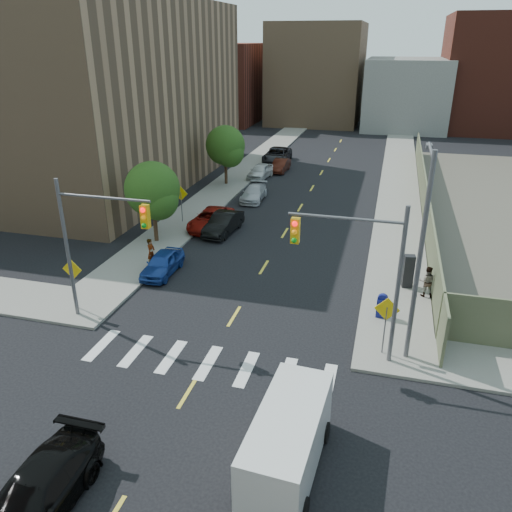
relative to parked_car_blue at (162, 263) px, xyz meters
The scene contains 30 objects.
ground 12.87m from the parked_car_blue, 64.67° to the right, with size 160.00×160.00×0.00m, color black.
sidewalk_nw 29.97m from the parked_car_blue, 94.31° to the left, with size 3.50×73.00×0.15m, color gray.
sidewalk_ne 32.69m from the parked_car_blue, 66.09° to the left, with size 3.50×73.00×0.15m, color gray.
fence_north 22.29m from the parked_car_blue, 47.33° to the left, with size 0.12×44.00×2.50m, color #696B4B.
building_nw 25.77m from the parked_car_blue, 131.92° to the left, with size 22.00×30.00×16.00m, color #8C6B4C.
bg_bldg_west 60.90m from the parked_car_blue, 105.78° to the left, with size 14.00×18.00×12.00m, color #592319.
bg_bldg_midwest 60.77m from the parked_car_blue, 90.47° to the left, with size 14.00×16.00×15.00m, color #8C6B4C.
bg_bldg_center 60.08m from the parked_car_blue, 76.98° to the left, with size 12.00×16.00×10.00m, color gray.
bg_bldg_east 66.75m from the parked_car_blue, 65.51° to the left, with size 18.00×18.00×16.00m, color #592319.
signal_nw 6.84m from the parked_car_blue, 94.93° to the right, with size 4.59×0.30×7.00m.
signal_ne 13.36m from the parked_car_blue, 26.08° to the right, with size 4.59×0.30×7.00m.
streetlight_ne 15.19m from the parked_car_blue, 19.01° to the right, with size 0.25×3.70×9.00m.
warn_sign_nw 5.77m from the parked_car_blue, 114.19° to the right, with size 1.06×0.06×2.83m.
warn_sign_ne 13.76m from the parked_car_blue, 21.96° to the right, with size 1.06×0.06×2.83m.
warn_sign_midwest 8.79m from the parked_car_blue, 105.35° to the left, with size 1.06×0.06×2.83m.
tree_west_near 5.82m from the parked_car_blue, 119.50° to the left, with size 3.66×3.64×5.52m.
tree_west_far 19.79m from the parked_car_blue, 97.35° to the left, with size 3.66×3.64×5.52m.
parked_car_blue is the anchor object (origin of this frame).
parked_car_black 7.37m from the parked_car_blue, 79.84° to the left, with size 1.52×4.36×1.44m, color black.
parked_car_red 7.99m from the parked_car_blue, 89.27° to the left, with size 2.25×4.88×1.36m, color maroon.
parked_car_silver 15.45m from the parked_car_blue, 85.17° to the left, with size 1.74×4.28×1.24m, color #AFB0B7.
parked_car_white 22.54m from the parked_car_blue, 90.00° to the left, with size 1.69×4.19×1.43m, color silver.
parked_car_maroon 25.79m from the parked_car_blue, 87.11° to the left, with size 1.36×3.90×1.28m, color #3A140B.
parked_car_grey 29.89m from the parked_car_blue, 90.00° to the left, with size 2.62×5.68×1.58m, color black.
black_sedan 16.18m from the parked_car_blue, 77.81° to the right, with size 2.03×4.99×1.45m, color black.
cargo_van 15.75m from the parked_car_blue, 50.52° to the right, with size 2.27×4.99×2.24m.
mailbox 12.70m from the parked_car_blue, ahead, with size 0.53×0.41×1.23m.
payphone 13.88m from the parked_car_blue, ahead, with size 0.55×0.45×1.85m, color black.
pedestrian_west 1.16m from the parked_car_blue, 150.41° to the left, with size 0.63×0.41×1.72m, color gray.
pedestrian_east 14.73m from the parked_car_blue, ahead, with size 0.82×0.64×1.69m, color gray.
Camera 1 is at (6.66, -12.47, 12.65)m, focal length 35.00 mm.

